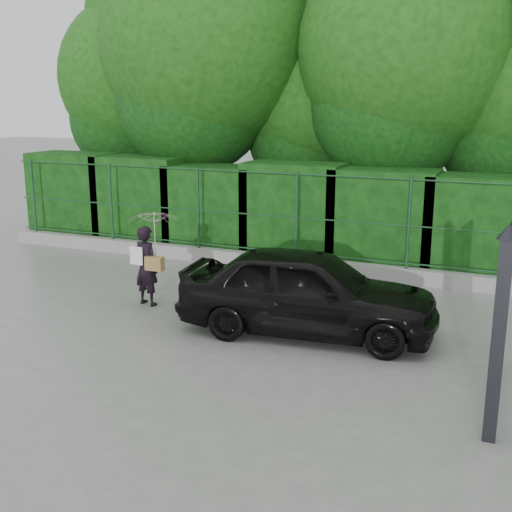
% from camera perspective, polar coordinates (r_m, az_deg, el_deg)
% --- Properties ---
extents(ground, '(80.00, 80.00, 0.00)m').
position_cam_1_polar(ground, '(9.85, -7.50, -7.45)').
color(ground, gray).
extents(kerb, '(14.00, 0.25, 0.30)m').
position_cam_1_polar(kerb, '(13.68, 1.98, -0.57)').
color(kerb, '#9E9E99').
rests_on(kerb, ground).
extents(fence, '(14.13, 0.06, 1.80)m').
position_cam_1_polar(fence, '(13.38, 2.90, 3.69)').
color(fence, '#1A4223').
rests_on(fence, kerb).
extents(hedge, '(14.20, 1.20, 2.20)m').
position_cam_1_polar(hedge, '(14.44, 3.10, 3.88)').
color(hedge, black).
rests_on(hedge, ground).
extents(trees, '(17.10, 6.15, 8.08)m').
position_cam_1_polar(trees, '(16.06, 10.45, 17.43)').
color(trees, black).
rests_on(trees, ground).
extents(gate, '(0.22, 2.33, 2.36)m').
position_cam_1_polar(gate, '(7.55, 20.93, -5.43)').
color(gate, black).
rests_on(gate, ground).
extents(woman, '(0.88, 0.90, 1.68)m').
position_cam_1_polar(woman, '(11.25, -9.24, 1.11)').
color(woman, black).
rests_on(woman, ground).
extents(car, '(4.10, 1.95, 1.35)m').
position_cam_1_polar(car, '(9.90, 4.60, -3.12)').
color(car, black).
rests_on(car, ground).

